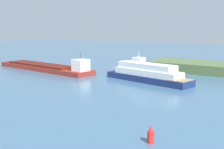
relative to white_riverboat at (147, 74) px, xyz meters
name	(u,v)px	position (x,y,z in m)	size (l,w,h in m)	color
white_riverboat	(147,74)	(0.00, 0.00, 0.00)	(21.00, 8.44, 6.43)	navy
cargo_barge	(46,67)	(-30.53, -1.17, -0.80)	(34.08, 9.04, 5.76)	maroon
channel_buoy_red	(151,135)	(16.26, -29.86, -0.90)	(0.70, 0.70, 1.90)	red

